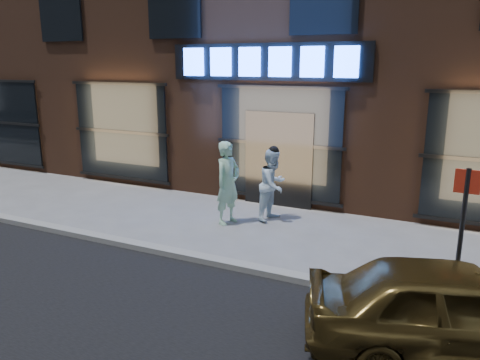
% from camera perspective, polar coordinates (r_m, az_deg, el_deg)
% --- Properties ---
extents(ground, '(90.00, 90.00, 0.00)m').
position_cam_1_polar(ground, '(8.83, -4.72, -9.86)').
color(ground, slate).
rests_on(ground, ground).
extents(curb, '(60.00, 0.25, 0.12)m').
position_cam_1_polar(curb, '(8.81, -4.73, -9.51)').
color(curb, gray).
rests_on(curb, ground).
extents(storefront_building, '(30.20, 8.28, 10.30)m').
position_cam_1_polar(storefront_building, '(15.57, 10.74, 19.66)').
color(storefront_building, '#54301E').
rests_on(storefront_building, ground).
extents(man_bowtie, '(0.62, 0.78, 1.89)m').
position_cam_1_polar(man_bowtie, '(10.55, -1.50, -0.36)').
color(man_bowtie, '#B0E8BA').
rests_on(man_bowtie, ground).
extents(man_cap, '(0.79, 0.93, 1.68)m').
position_cam_1_polar(man_cap, '(10.84, 4.06, -0.58)').
color(man_cap, white).
rests_on(man_cap, ground).
extents(gold_sedan, '(3.94, 2.53, 1.25)m').
position_cam_1_polar(gold_sedan, '(6.51, 24.86, -14.31)').
color(gold_sedan, brown).
rests_on(gold_sedan, ground).
extents(sign_post, '(0.34, 0.07, 2.15)m').
position_cam_1_polar(sign_post, '(7.47, 25.45, -5.09)').
color(sign_post, '#262628').
rests_on(sign_post, ground).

